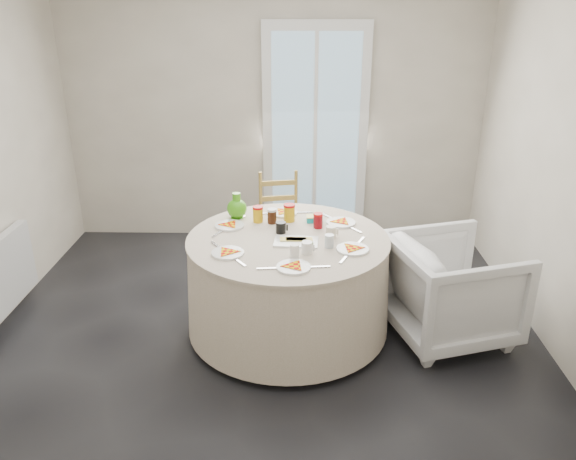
{
  "coord_description": "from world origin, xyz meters",
  "views": [
    {
      "loc": [
        0.25,
        -3.38,
        2.29
      ],
      "look_at": [
        0.18,
        0.18,
        0.8
      ],
      "focal_mm": 35.0,
      "sensor_mm": 36.0,
      "label": 1
    }
  ],
  "objects_px": {
    "wooden_chair": "(281,216)",
    "green_pitcher": "(237,202)",
    "table": "(288,285)",
    "armchair": "(451,287)"
  },
  "relations": [
    {
      "from": "table",
      "to": "wooden_chair",
      "type": "height_order",
      "value": "wooden_chair"
    },
    {
      "from": "wooden_chair",
      "to": "armchair",
      "type": "bearing_deg",
      "value": -52.71
    },
    {
      "from": "wooden_chair",
      "to": "armchair",
      "type": "xyz_separation_m",
      "value": [
        1.25,
        -1.15,
        -0.08
      ]
    },
    {
      "from": "table",
      "to": "green_pitcher",
      "type": "bearing_deg",
      "value": 136.49
    },
    {
      "from": "table",
      "to": "wooden_chair",
      "type": "xyz_separation_m",
      "value": [
        -0.09,
        1.11,
        0.09
      ]
    },
    {
      "from": "table",
      "to": "armchair",
      "type": "bearing_deg",
      "value": -1.69
    },
    {
      "from": "green_pitcher",
      "to": "armchair",
      "type": "bearing_deg",
      "value": -35.84
    },
    {
      "from": "wooden_chair",
      "to": "green_pitcher",
      "type": "relative_size",
      "value": 4.41
    },
    {
      "from": "wooden_chair",
      "to": "green_pitcher",
      "type": "distance_m",
      "value": 0.9
    },
    {
      "from": "armchair",
      "to": "green_pitcher",
      "type": "height_order",
      "value": "green_pitcher"
    }
  ]
}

